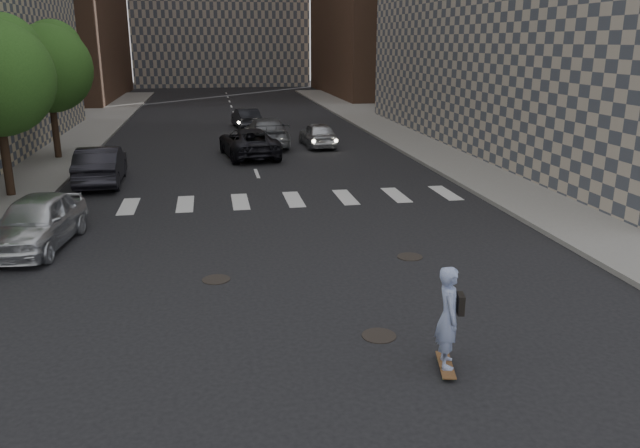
{
  "coord_description": "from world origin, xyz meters",
  "views": [
    {
      "loc": [
        -1.96,
        -13.57,
        5.75
      ],
      "look_at": [
        0.65,
        1.27,
        1.3
      ],
      "focal_mm": 35.0,
      "sensor_mm": 36.0,
      "label": 1
    }
  ],
  "objects_px": {
    "traffic_car_b": "(266,132)",
    "traffic_car_d": "(318,134)",
    "traffic_car_a": "(101,165)",
    "traffic_car_c": "(249,143)",
    "tree_c": "(49,64)",
    "skateboarder": "(449,317)",
    "silver_sedan": "(36,222)",
    "traffic_car_e": "(246,118)"
  },
  "relations": [
    {
      "from": "traffic_car_a",
      "to": "traffic_car_e",
      "type": "bearing_deg",
      "value": -115.13
    },
    {
      "from": "traffic_car_a",
      "to": "traffic_car_d",
      "type": "xyz_separation_m",
      "value": [
        10.46,
        7.83,
        -0.1
      ]
    },
    {
      "from": "traffic_car_b",
      "to": "traffic_car_d",
      "type": "height_order",
      "value": "traffic_car_b"
    },
    {
      "from": "tree_c",
      "to": "traffic_car_d",
      "type": "height_order",
      "value": "tree_c"
    },
    {
      "from": "traffic_car_b",
      "to": "traffic_car_a",
      "type": "bearing_deg",
      "value": 46.77
    },
    {
      "from": "tree_c",
      "to": "skateboarder",
      "type": "distance_m",
      "value": 26.09
    },
    {
      "from": "tree_c",
      "to": "traffic_car_c",
      "type": "xyz_separation_m",
      "value": [
        9.39,
        -0.86,
        -3.91
      ]
    },
    {
      "from": "traffic_car_e",
      "to": "silver_sedan",
      "type": "bearing_deg",
      "value": 65.87
    },
    {
      "from": "skateboarder",
      "to": "traffic_car_c",
      "type": "distance_m",
      "value": 22.37
    },
    {
      "from": "skateboarder",
      "to": "traffic_car_b",
      "type": "xyz_separation_m",
      "value": [
        -0.92,
        25.46,
        -0.25
      ]
    },
    {
      "from": "tree_c",
      "to": "traffic_car_e",
      "type": "height_order",
      "value": "tree_c"
    },
    {
      "from": "tree_c",
      "to": "traffic_car_e",
      "type": "distance_m",
      "value": 14.79
    },
    {
      "from": "traffic_car_c",
      "to": "traffic_car_d",
      "type": "distance_m",
      "value": 4.76
    },
    {
      "from": "traffic_car_a",
      "to": "traffic_car_d",
      "type": "relative_size",
      "value": 1.18
    },
    {
      "from": "traffic_car_c",
      "to": "traffic_car_a",
      "type": "bearing_deg",
      "value": 31.75
    },
    {
      "from": "tree_c",
      "to": "traffic_car_a",
      "type": "distance_m",
      "value": 7.83
    },
    {
      "from": "traffic_car_e",
      "to": "traffic_car_d",
      "type": "bearing_deg",
      "value": 104.98
    },
    {
      "from": "skateboarder",
      "to": "traffic_car_c",
      "type": "xyz_separation_m",
      "value": [
        -2.11,
        22.27,
        -0.31
      ]
    },
    {
      "from": "tree_c",
      "to": "traffic_car_e",
      "type": "relative_size",
      "value": 1.62
    },
    {
      "from": "silver_sedan",
      "to": "traffic_car_b",
      "type": "xyz_separation_m",
      "value": [
        8.13,
        16.76,
        0.03
      ]
    },
    {
      "from": "skateboarder",
      "to": "traffic_car_e",
      "type": "bearing_deg",
      "value": 105.59
    },
    {
      "from": "silver_sedan",
      "to": "traffic_car_b",
      "type": "distance_m",
      "value": 18.63
    },
    {
      "from": "silver_sedan",
      "to": "traffic_car_e",
      "type": "bearing_deg",
      "value": 80.7
    },
    {
      "from": "traffic_car_e",
      "to": "traffic_car_b",
      "type": "bearing_deg",
      "value": 87.53
    },
    {
      "from": "tree_c",
      "to": "traffic_car_b",
      "type": "height_order",
      "value": "tree_c"
    },
    {
      "from": "tree_c",
      "to": "silver_sedan",
      "type": "distance_m",
      "value": 15.15
    },
    {
      "from": "traffic_car_b",
      "to": "tree_c",
      "type": "bearing_deg",
      "value": 11.19
    },
    {
      "from": "tree_c",
      "to": "traffic_car_a",
      "type": "height_order",
      "value": "tree_c"
    },
    {
      "from": "silver_sedan",
      "to": "traffic_car_c",
      "type": "bearing_deg",
      "value": 70.45
    },
    {
      "from": "skateboarder",
      "to": "traffic_car_c",
      "type": "relative_size",
      "value": 0.38
    },
    {
      "from": "traffic_car_d",
      "to": "traffic_car_a",
      "type": "bearing_deg",
      "value": 34.45
    },
    {
      "from": "traffic_car_e",
      "to": "tree_c",
      "type": "bearing_deg",
      "value": 38.58
    },
    {
      "from": "traffic_car_d",
      "to": "traffic_car_e",
      "type": "xyz_separation_m",
      "value": [
        -3.5,
        8.54,
        -0.02
      ]
    },
    {
      "from": "traffic_car_e",
      "to": "traffic_car_a",
      "type": "bearing_deg",
      "value": 59.65
    },
    {
      "from": "traffic_car_a",
      "to": "traffic_car_e",
      "type": "relative_size",
      "value": 1.18
    },
    {
      "from": "traffic_car_c",
      "to": "skateboarder",
      "type": "bearing_deg",
      "value": 87.84
    },
    {
      "from": "traffic_car_c",
      "to": "traffic_car_d",
      "type": "height_order",
      "value": "traffic_car_c"
    },
    {
      "from": "skateboarder",
      "to": "traffic_car_b",
      "type": "distance_m",
      "value": 25.48
    },
    {
      "from": "traffic_car_a",
      "to": "silver_sedan",
      "type": "bearing_deg",
      "value": 84.46
    },
    {
      "from": "traffic_car_c",
      "to": "traffic_car_b",
      "type": "bearing_deg",
      "value": -118.08
    },
    {
      "from": "traffic_car_e",
      "to": "traffic_car_c",
      "type": "bearing_deg",
      "value": 80.0
    },
    {
      "from": "skateboarder",
      "to": "traffic_car_d",
      "type": "relative_size",
      "value": 0.49
    }
  ]
}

